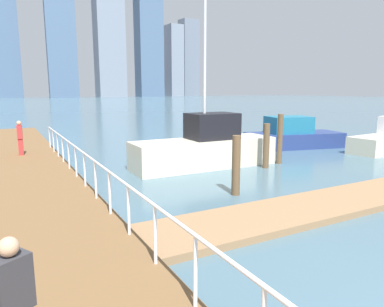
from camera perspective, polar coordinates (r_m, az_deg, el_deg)
name	(u,v)px	position (r m, az deg, el deg)	size (l,w,h in m)	color
ground_plane	(106,148)	(21.48, -13.68, 0.93)	(300.00, 300.00, 0.00)	#476675
floating_dock	(316,206)	(10.79, 19.32, -8.03)	(11.78, 2.00, 0.18)	#93704C
boardwalk_railing	(109,181)	(8.71, -13.15, -4.31)	(0.06, 22.76, 1.08)	white
dock_piling_1	(280,139)	(16.70, 13.91, 2.27)	(0.25, 0.25, 2.28)	brown
dock_piling_3	(236,166)	(11.44, 7.09, -1.93)	(0.27, 0.27, 1.94)	brown
dock_piling_5	(266,146)	(15.64, 11.82, 1.20)	(0.27, 0.27, 1.94)	brown
moored_boat_2	(206,147)	(15.58, 2.21, 1.01)	(6.46, 1.91, 9.38)	beige
moored_boat_4	(293,136)	(21.69, 15.85, 2.75)	(5.90, 3.31, 1.83)	navy
pedestrian_1	(14,307)	(4.33, -26.61, -21.12)	(0.42, 0.37, 1.54)	#333338
pedestrian_2	(20,138)	(18.00, -25.87, 2.32)	(0.25, 0.38, 1.57)	#BF3333
skyline_tower_2	(0,0)	(175.20, -28.45, 20.88)	(11.21, 11.07, 78.49)	slate
skyline_tower_3	(59,13)	(165.17, -20.54, 20.36)	(11.51, 9.52, 68.30)	slate
skyline_tower_4	(108,13)	(170.18, -13.29, 21.04)	(12.25, 8.89, 72.03)	gray
skyline_tower_6	(173,61)	(184.19, -3.02, 14.56)	(7.03, 9.69, 34.61)	gray
skyline_tower_7	(189,58)	(196.01, -0.52, 15.01)	(9.22, 7.17, 39.36)	slate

